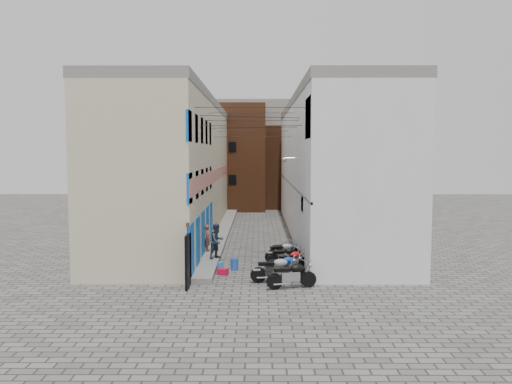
{
  "coord_description": "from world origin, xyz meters",
  "views": [
    {
      "loc": [
        0.33,
        -20.39,
        5.51
      ],
      "look_at": [
        0.2,
        11.02,
        3.0
      ],
      "focal_mm": 35.0,
      "sensor_mm": 36.0,
      "label": 1
    }
  ],
  "objects_px": {
    "person_b": "(217,241)",
    "red_crate": "(223,272)",
    "motorcycle_b": "(275,268)",
    "person_a": "(208,238)",
    "water_jug_near": "(220,267)",
    "motorcycle_a": "(292,274)",
    "motorcycle_f": "(283,251)",
    "motorcycle_d": "(292,260)",
    "motorcycle_e": "(286,255)",
    "water_jug_far": "(235,264)",
    "motorcycle_g": "(284,249)",
    "motorcycle_c": "(284,265)"
  },
  "relations": [
    {
      "from": "motorcycle_a",
      "to": "person_b",
      "type": "xyz_separation_m",
      "value": [
        -3.39,
        4.59,
        0.52
      ]
    },
    {
      "from": "motorcycle_g",
      "to": "motorcycle_c",
      "type": "bearing_deg",
      "value": -27.05
    },
    {
      "from": "motorcycle_d",
      "to": "motorcycle_f",
      "type": "bearing_deg",
      "value": 151.41
    },
    {
      "from": "motorcycle_a",
      "to": "motorcycle_d",
      "type": "relative_size",
      "value": 1.07
    },
    {
      "from": "motorcycle_e",
      "to": "person_a",
      "type": "xyz_separation_m",
      "value": [
        -4.01,
        2.38,
        0.43
      ]
    },
    {
      "from": "motorcycle_e",
      "to": "water_jug_near",
      "type": "bearing_deg",
      "value": -75.61
    },
    {
      "from": "red_crate",
      "to": "motorcycle_c",
      "type": "bearing_deg",
      "value": -8.45
    },
    {
      "from": "motorcycle_g",
      "to": "water_jug_far",
      "type": "relative_size",
      "value": 3.07
    },
    {
      "from": "motorcycle_a",
      "to": "motorcycle_c",
      "type": "distance_m",
      "value": 1.86
    },
    {
      "from": "motorcycle_f",
      "to": "water_jug_far",
      "type": "xyz_separation_m",
      "value": [
        -2.37,
        -1.82,
        -0.28
      ]
    },
    {
      "from": "motorcycle_f",
      "to": "water_jug_far",
      "type": "bearing_deg",
      "value": -73.52
    },
    {
      "from": "person_b",
      "to": "motorcycle_b",
      "type": "bearing_deg",
      "value": -101.88
    },
    {
      "from": "motorcycle_c",
      "to": "motorcycle_g",
      "type": "height_order",
      "value": "motorcycle_c"
    },
    {
      "from": "motorcycle_b",
      "to": "water_jug_near",
      "type": "bearing_deg",
      "value": -131.75
    },
    {
      "from": "water_jug_far",
      "to": "motorcycle_c",
      "type": "bearing_deg",
      "value": -30.36
    },
    {
      "from": "motorcycle_b",
      "to": "motorcycle_c",
      "type": "distance_m",
      "value": 0.98
    },
    {
      "from": "motorcycle_a",
      "to": "motorcycle_f",
      "type": "distance_m",
      "value": 4.99
    },
    {
      "from": "motorcycle_f",
      "to": "water_jug_near",
      "type": "xyz_separation_m",
      "value": [
        -3.0,
        -2.34,
        -0.32
      ]
    },
    {
      "from": "motorcycle_g",
      "to": "water_jug_far",
      "type": "bearing_deg",
      "value": -67.29
    },
    {
      "from": "motorcycle_b",
      "to": "motorcycle_e",
      "type": "distance_m",
      "value": 3.03
    },
    {
      "from": "motorcycle_c",
      "to": "water_jug_near",
      "type": "xyz_separation_m",
      "value": [
        -2.88,
        0.8,
        -0.31
      ]
    },
    {
      "from": "motorcycle_d",
      "to": "motorcycle_g",
      "type": "relative_size",
      "value": 1.14
    },
    {
      "from": "person_b",
      "to": "motorcycle_g",
      "type": "bearing_deg",
      "value": -29.63
    },
    {
      "from": "motorcycle_b",
      "to": "water_jug_near",
      "type": "xyz_separation_m",
      "value": [
        -2.47,
        1.68,
        -0.38
      ]
    },
    {
      "from": "motorcycle_d",
      "to": "motorcycle_b",
      "type": "bearing_deg",
      "value": -60.36
    },
    {
      "from": "person_b",
      "to": "red_crate",
      "type": "height_order",
      "value": "person_b"
    },
    {
      "from": "water_jug_far",
      "to": "red_crate",
      "type": "height_order",
      "value": "water_jug_far"
    },
    {
      "from": "motorcycle_c",
      "to": "motorcycle_f",
      "type": "distance_m",
      "value": 3.14
    },
    {
      "from": "motorcycle_a",
      "to": "motorcycle_d",
      "type": "distance_m",
      "value": 2.82
    },
    {
      "from": "motorcycle_a",
      "to": "motorcycle_g",
      "type": "height_order",
      "value": "motorcycle_a"
    },
    {
      "from": "motorcycle_b",
      "to": "person_a",
      "type": "distance_m",
      "value": 6.35
    },
    {
      "from": "water_jug_near",
      "to": "red_crate",
      "type": "relative_size",
      "value": 1.05
    },
    {
      "from": "motorcycle_c",
      "to": "motorcycle_g",
      "type": "xyz_separation_m",
      "value": [
        0.18,
        3.94,
        -0.05
      ]
    },
    {
      "from": "motorcycle_a",
      "to": "motorcycle_f",
      "type": "xyz_separation_m",
      "value": [
        -0.09,
        4.99,
        -0.05
      ]
    },
    {
      "from": "motorcycle_c",
      "to": "motorcycle_e",
      "type": "height_order",
      "value": "motorcycle_c"
    },
    {
      "from": "motorcycle_d",
      "to": "motorcycle_e",
      "type": "height_order",
      "value": "motorcycle_d"
    },
    {
      "from": "motorcycle_f",
      "to": "person_a",
      "type": "bearing_deg",
      "value": -129.66
    },
    {
      "from": "motorcycle_a",
      "to": "water_jug_far",
      "type": "relative_size",
      "value": 3.74
    },
    {
      "from": "person_a",
      "to": "person_b",
      "type": "bearing_deg",
      "value": -157.68
    },
    {
      "from": "motorcycle_a",
      "to": "person_a",
      "type": "bearing_deg",
      "value": -161.38
    },
    {
      "from": "motorcycle_d",
      "to": "motorcycle_a",
      "type": "bearing_deg",
      "value": -40.33
    },
    {
      "from": "motorcycle_e",
      "to": "person_b",
      "type": "height_order",
      "value": "person_b"
    },
    {
      "from": "water_jug_far",
      "to": "person_b",
      "type": "bearing_deg",
      "value": 123.08
    },
    {
      "from": "motorcycle_c",
      "to": "red_crate",
      "type": "xyz_separation_m",
      "value": [
        -2.74,
        0.41,
        -0.41
      ]
    },
    {
      "from": "motorcycle_c",
      "to": "water_jug_far",
      "type": "distance_m",
      "value": 2.62
    },
    {
      "from": "person_a",
      "to": "water_jug_far",
      "type": "bearing_deg",
      "value": -151.65
    },
    {
      "from": "motorcycle_d",
      "to": "red_crate",
      "type": "height_order",
      "value": "motorcycle_d"
    },
    {
      "from": "person_b",
      "to": "water_jug_near",
      "type": "xyz_separation_m",
      "value": [
        0.3,
        -1.95,
        -0.88
      ]
    },
    {
      "from": "motorcycle_a",
      "to": "water_jug_far",
      "type": "height_order",
      "value": "motorcycle_a"
    },
    {
      "from": "person_a",
      "to": "water_jug_near",
      "type": "height_order",
      "value": "person_a"
    }
  ]
}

